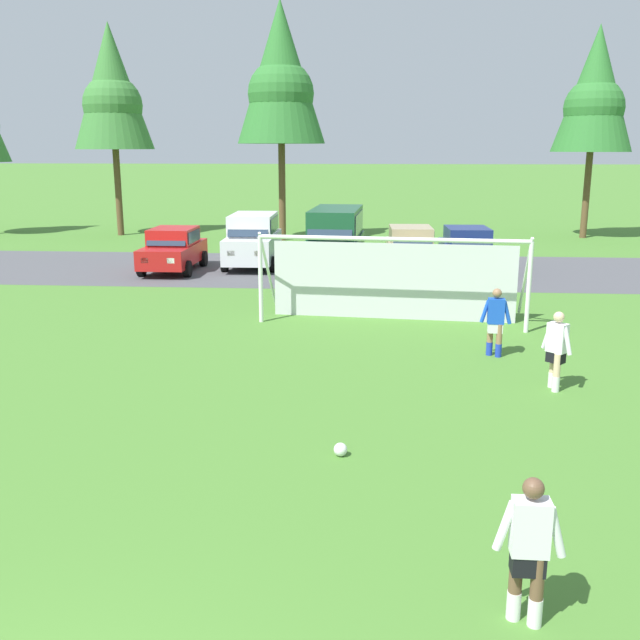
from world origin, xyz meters
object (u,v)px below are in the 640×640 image
player_striker_near (556,351)px  parked_car_slot_far_left (173,249)px  player_midfield_center (529,552)px  parked_car_slot_center (411,248)px  soccer_goal (393,276)px  parked_car_slot_center_right (467,249)px  soccer_ball (341,450)px  parked_car_slot_center_left (336,239)px  player_defender_far (495,322)px  parked_car_slot_left (253,240)px

player_striker_near → parked_car_slot_far_left: parked_car_slot_far_left is taller
player_midfield_center → parked_car_slot_center: size_ratio=0.38×
soccer_goal → parked_car_slot_center_right: soccer_goal is taller
soccer_ball → parked_car_slot_center_left: parked_car_slot_center_left is taller
player_defender_far → parked_car_slot_far_left: 15.66m
parked_car_slot_center → parked_car_slot_center_right: bearing=-3.0°
soccer_goal → parked_car_slot_far_left: size_ratio=1.80×
soccer_goal → parked_car_slot_center: bearing=84.1°
soccer_goal → player_midfield_center: bearing=-85.2°
parked_car_slot_far_left → parked_car_slot_center_right: 11.81m
parked_car_slot_center → soccer_goal: bearing=-95.9°
player_defender_far → parked_car_slot_center_right: 12.35m
parked_car_slot_center → parked_car_slot_left: bearing=177.8°
soccer_ball → soccer_goal: size_ratio=0.03×
player_striker_near → parked_car_slot_center: size_ratio=0.38×
player_midfield_center → parked_car_slot_center_right: bearing=84.7°
player_midfield_center → parked_car_slot_center_right: size_ratio=0.38×
parked_car_slot_center_left → soccer_goal: bearing=-75.5°
player_defender_far → parked_car_slot_center_left: bearing=111.1°
player_midfield_center → parked_car_slot_left: 23.60m
soccer_goal → parked_car_slot_left: size_ratio=1.63×
player_striker_near → parked_car_slot_center: (-2.27, 14.79, 0.05)m
parked_car_slot_far_left → parked_car_slot_center_left: parked_car_slot_center_left is taller
player_defender_far → player_midfield_center: bearing=-97.1°
soccer_goal → player_defender_far: soccer_goal is taller
soccer_ball → parked_car_slot_center: bearing=84.0°
soccer_goal → player_striker_near: bearing=-61.0°
soccer_ball → parked_car_slot_far_left: 18.78m
soccer_ball → player_striker_near: player_striker_near is taller
soccer_ball → parked_car_slot_center: size_ratio=0.05×
soccer_ball → parked_car_slot_left: 19.22m
player_striker_near → parked_car_slot_far_left: size_ratio=0.39×
player_midfield_center → parked_car_slot_center_left: bearing=98.5°
player_striker_near → parked_car_slot_far_left: (-11.77, 13.58, 0.05)m
soccer_goal → parked_car_slot_left: bearing=121.1°
player_striker_near → parked_car_slot_left: bearing=120.3°
soccer_ball → player_midfield_center: bearing=-62.0°
player_defender_far → parked_car_slot_far_left: (-10.93, 11.22, 0.05)m
parked_car_slot_center_right → player_midfield_center: bearing=-95.3°
player_midfield_center → player_striker_near: bearing=74.6°
player_defender_far → parked_car_slot_center_right: parked_car_slot_center_right is taller
soccer_goal → player_striker_near: soccer_goal is taller
player_midfield_center → parked_car_slot_center: (-0.18, 22.37, 0.05)m
soccer_goal → parked_car_slot_far_left: (-8.57, 7.79, -0.42)m
parked_car_slot_center_right → parked_car_slot_center_left: bearing=-170.8°
soccer_goal → parked_car_slot_center: 9.06m
player_striker_near → soccer_goal: bearing=119.0°
parked_car_slot_left → player_striker_near: bearing=-59.7°
player_defender_far → parked_car_slot_center_left: size_ratio=0.33×
parked_car_slot_center_left → parked_car_slot_center_right: parked_car_slot_center_left is taller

